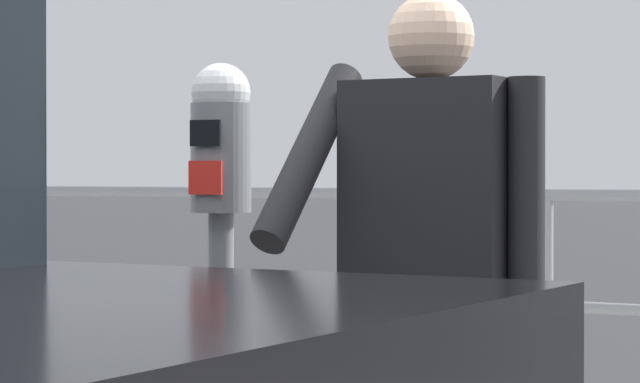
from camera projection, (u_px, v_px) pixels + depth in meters
The scene contains 3 objects.
parking_meter at pixel (221, 218), 3.85m from camera, with size 0.16×0.18×1.48m.
pedestrian_at_meter at pixel (430, 274), 3.57m from camera, with size 0.61×0.51×1.64m.
background_railing at pixel (546, 263), 6.25m from camera, with size 24.06×0.06×1.12m.
Camera 1 is at (2.15, -2.78, 1.31)m, focal length 79.79 mm.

